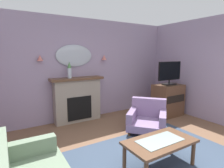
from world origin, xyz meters
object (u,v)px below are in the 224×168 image
fireplace (78,100)px  tv_cabinet (168,100)px  mantel_vase_left (69,70)px  coffee_table (160,144)px  wall_sconce_right (104,58)px  armchair_beside_couch (147,118)px  wall_sconce_left (40,58)px  wall_mirror (74,56)px  tv_flatscreen (170,72)px

fireplace → tv_cabinet: 2.55m
tv_cabinet → fireplace: bearing=159.3°
mantel_vase_left → coffee_table: mantel_vase_left is taller
wall_sconce_right → coffee_table: (-0.51, -2.67, -1.28)m
armchair_beside_couch → wall_sconce_left: bearing=142.9°
fireplace → tv_cabinet: fireplace is taller
mantel_vase_left → wall_mirror: wall_mirror is taller
fireplace → wall_sconce_right: (0.85, 0.09, 1.09)m
fireplace → mantel_vase_left: 0.82m
mantel_vase_left → wall_mirror: size_ratio=0.43×
wall_sconce_right → tv_cabinet: bearing=-32.9°
armchair_beside_couch → fireplace: bearing=128.9°
wall_sconce_right → armchair_beside_couch: size_ratio=0.12×
armchair_beside_couch → tv_flatscreen: size_ratio=1.36×
wall_mirror → mantel_vase_left: bearing=-139.6°
wall_sconce_right → fireplace: bearing=-173.8°
wall_sconce_left → tv_flatscreen: 3.41m
fireplace → wall_sconce_left: bearing=173.8°
fireplace → armchair_beside_couch: (1.14, -1.42, -0.27)m
wall_sconce_left → coffee_table: (1.19, -2.67, -1.28)m
wall_sconce_left → wall_sconce_right: 1.70m
tv_cabinet → coffee_table: bearing=-140.7°
coffee_table → wall_sconce_left: bearing=114.0°
fireplace → wall_mirror: 1.15m
wall_sconce_right → tv_flatscreen: size_ratio=0.17×
wall_sconce_left → tv_cabinet: wall_sconce_left is taller
fireplace → tv_flatscreen: size_ratio=1.62×
mantel_vase_left → wall_sconce_right: wall_sconce_right is taller
mantel_vase_left → armchair_beside_couch: (1.34, -1.39, -1.06)m
wall_sconce_right → coffee_table: size_ratio=0.13×
wall_sconce_left → tv_flatscreen: bearing=-17.4°
armchair_beside_couch → coffee_table: bearing=-124.9°
fireplace → wall_sconce_left: 1.38m
wall_sconce_left → mantel_vase_left: bearing=-10.5°
wall_sconce_right → tv_flatscreen: (1.53, -1.01, -0.41)m
wall_sconce_right → tv_flatscreen: 1.88m
wall_sconce_left → tv_cabinet: size_ratio=0.16×
mantel_vase_left → armchair_beside_couch: mantel_vase_left is taller
tv_cabinet → tv_flatscreen: size_ratio=1.07×
wall_mirror → coffee_table: 3.04m
fireplace → wall_sconce_right: size_ratio=9.71×
fireplace → wall_sconce_left: wall_sconce_left is taller
armchair_beside_couch → wall_sconce_right: bearing=101.0°
wall_sconce_right → armchair_beside_couch: 2.05m
mantel_vase_left → tv_flatscreen: (2.58, -0.89, -0.12)m
tv_cabinet → tv_flatscreen: tv_flatscreen is taller
coffee_table → tv_flatscreen: bearing=38.9°
wall_sconce_right → tv_cabinet: 2.19m
tv_cabinet → wall_sconce_left: bearing=162.9°
mantel_vase_left → wall_sconce_left: 0.72m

